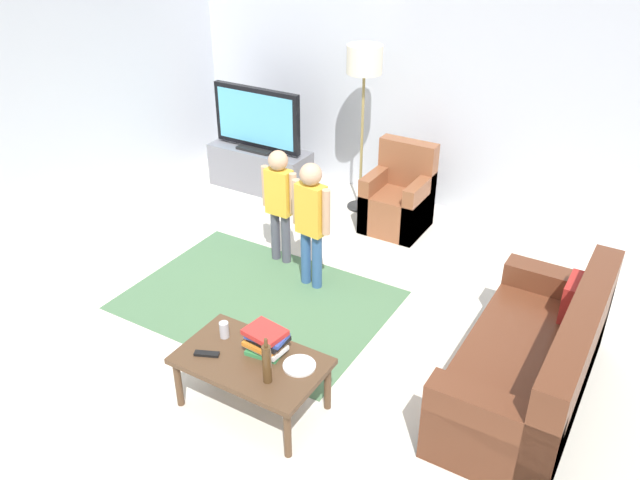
{
  "coord_description": "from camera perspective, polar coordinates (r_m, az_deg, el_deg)",
  "views": [
    {
      "loc": [
        2.35,
        -3.34,
        3.26
      ],
      "look_at": [
        0.0,
        0.6,
        0.65
      ],
      "focal_mm": 36.46,
      "sensor_mm": 36.0,
      "label": 1
    }
  ],
  "objects": [
    {
      "name": "child_center",
      "position": [
        5.55,
        -0.79,
        2.24
      ],
      "size": [
        0.39,
        0.19,
        1.18
      ],
      "color": "#33598C",
      "rests_on": "ground"
    },
    {
      "name": "floor_lamp",
      "position": [
        6.72,
        3.91,
        14.76
      ],
      "size": [
        0.36,
        0.36,
        1.78
      ],
      "color": "#262626",
      "rests_on": "ground"
    },
    {
      "name": "coffee_table",
      "position": [
        4.47,
        -6.04,
        -10.82
      ],
      "size": [
        1.0,
        0.6,
        0.42
      ],
      "color": "#513823",
      "rests_on": "ground"
    },
    {
      "name": "soda_can",
      "position": [
        4.62,
        -8.41,
        -7.8
      ],
      "size": [
        0.07,
        0.07,
        0.12
      ],
      "primitive_type": "cylinder",
      "color": "silver",
      "rests_on": "coffee_table"
    },
    {
      "name": "area_rug",
      "position": [
        5.72,
        -5.45,
        -5.25
      ],
      "size": [
        2.2,
        1.6,
        0.01
      ],
      "primitive_type": "cube",
      "color": "#4C724C",
      "rests_on": "ground"
    },
    {
      "name": "bottle",
      "position": [
        4.17,
        -4.68,
        -10.74
      ],
      "size": [
        0.06,
        0.06,
        0.34
      ],
      "color": "#4C3319",
      "rests_on": "coffee_table"
    },
    {
      "name": "couch",
      "position": [
        4.79,
        18.49,
        -10.53
      ],
      "size": [
        0.8,
        1.8,
        0.86
      ],
      "color": "brown",
      "rests_on": "ground"
    },
    {
      "name": "plate",
      "position": [
        4.35,
        -1.82,
        -10.97
      ],
      "size": [
        0.22,
        0.22,
        0.02
      ],
      "color": "white",
      "rests_on": "coffee_table"
    },
    {
      "name": "tv_remote",
      "position": [
        4.51,
        -9.91,
        -9.82
      ],
      "size": [
        0.17,
        0.11,
        0.02
      ],
      "primitive_type": "cube",
      "rotation": [
        0.0,
        0.0,
        0.41
      ],
      "color": "black",
      "rests_on": "coffee_table"
    },
    {
      "name": "book_stack",
      "position": [
        4.43,
        -4.74,
        -8.78
      ],
      "size": [
        0.29,
        0.24,
        0.19
      ],
      "color": "#388C4C",
      "rests_on": "coffee_table"
    },
    {
      "name": "wall_back",
      "position": [
        7.03,
        10.35,
        13.38
      ],
      "size": [
        6.0,
        0.12,
        2.7
      ],
      "primitive_type": "cube",
      "color": "silver",
      "rests_on": "ground"
    },
    {
      "name": "armchair",
      "position": [
        6.77,
        6.96,
        3.44
      ],
      "size": [
        0.6,
        0.6,
        0.9
      ],
      "color": "brown",
      "rests_on": "ground"
    },
    {
      "name": "child_near_tv",
      "position": [
        5.95,
        -3.59,
        3.82
      ],
      "size": [
        0.38,
        0.18,
        1.12
      ],
      "color": "#4C4C59",
      "rests_on": "ground"
    },
    {
      "name": "tv",
      "position": [
        7.4,
        -5.57,
        10.47
      ],
      "size": [
        1.1,
        0.28,
        0.71
      ],
      "color": "black",
      "rests_on": "tv_stand"
    },
    {
      "name": "tv_stand",
      "position": [
        7.64,
        -5.26,
        6.23
      ],
      "size": [
        1.2,
        0.44,
        0.5
      ],
      "color": "slate",
      "rests_on": "ground"
    },
    {
      "name": "ground",
      "position": [
        5.23,
        -3.41,
        -9.02
      ],
      "size": [
        7.8,
        7.8,
        0.0
      ],
      "primitive_type": "plane",
      "color": "beige"
    }
  ]
}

